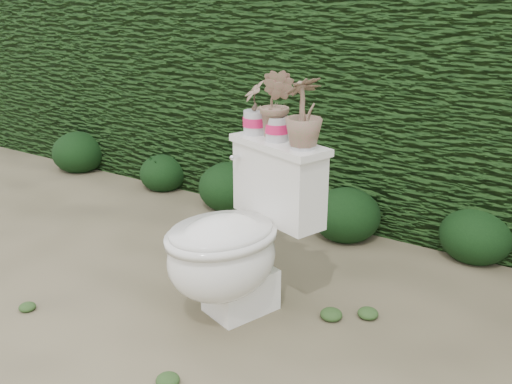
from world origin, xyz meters
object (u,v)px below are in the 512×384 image
Objects in this scene: toilet at (237,241)px; potted_plant_right at (304,115)px; potted_plant_left at (255,109)px; potted_plant_center at (277,107)px.

toilet is 0.63m from potted_plant_right.
potted_plant_left is (-0.09, 0.28, 0.54)m from toilet.
toilet is 2.71× the size of potted_plant_right.
potted_plant_right is at bearing 56.91° from toilet.
potted_plant_left is 0.81× the size of potted_plant_right.
potted_plant_right is at bearing 27.92° from potted_plant_left.
potted_plant_center is at bearing -84.41° from potted_plant_right.
potted_plant_right is at bearing -9.85° from potted_plant_center.
potted_plant_center reaches higher than potted_plant_right.
toilet is at bearing -27.50° from potted_plant_right.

